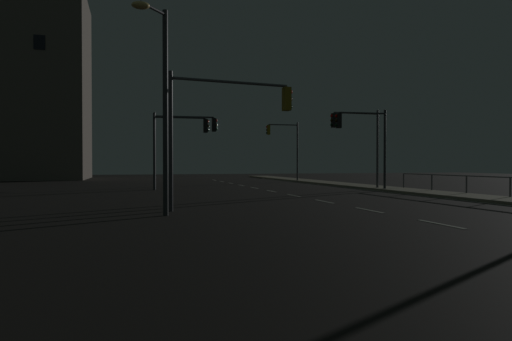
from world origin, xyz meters
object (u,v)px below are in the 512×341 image
Objects in this scene: traffic_light_far_center at (179,136)px; traffic_light_mid_left at (183,135)px; traffic_light_far_left at (228,113)px; traffic_light_near_left at (357,133)px; street_lamp_corner at (161,92)px; traffic_light_mid_right at (285,140)px; traffic_light_far_right at (363,133)px.

traffic_light_mid_left is at bearing 59.85° from traffic_light_far_center.
traffic_light_far_left is 13.55m from traffic_light_far_center.
street_lamp_corner is at bearing -139.64° from traffic_light_near_left.
traffic_light_near_left is (0.07, -14.42, -0.29)m from traffic_light_mid_right.
traffic_light_far_right reaches higher than traffic_light_mid_left.
traffic_light_far_right is 0.98× the size of traffic_light_near_left.
traffic_light_mid_right reaches higher than traffic_light_near_left.
traffic_light_mid_left is (-0.17, 14.12, 0.04)m from traffic_light_far_left.
traffic_light_far_left is 0.98× the size of traffic_light_near_left.
traffic_light_far_left is at bearing -87.87° from traffic_light_far_center.
traffic_light_mid_right is at bearing 65.75° from traffic_light_far_left.
traffic_light_mid_left is 0.76× the size of street_lamp_corner.
traffic_light_far_center is (-0.34, -0.58, -0.12)m from traffic_light_mid_left.
street_lamp_corner is (-13.64, -26.07, 0.03)m from traffic_light_mid_right.
traffic_light_mid_left reaches higher than traffic_light_far_left.
street_lamp_corner is at bearing -98.06° from traffic_light_far_center.
traffic_light_mid_right is at bearing 43.30° from traffic_light_far_center.
traffic_light_mid_right is at bearing 90.28° from traffic_light_near_left.
traffic_light_near_left reaches higher than traffic_light_mid_left.
traffic_light_near_left is (11.04, 9.94, 0.13)m from traffic_light_far_left.
traffic_light_mid_right is at bearing 62.39° from street_lamp_corner.
traffic_light_mid_left is at bearing 81.04° from street_lamp_corner.
traffic_light_mid_left is 16.03m from street_lamp_corner.
traffic_light_mid_right is 15.57m from traffic_light_far_right.
traffic_light_near_left is at bearing 79.59° from traffic_light_far_right.
traffic_light_far_right is 17.11m from street_lamp_corner.
traffic_light_far_right reaches higher than traffic_light_far_center.
traffic_light_far_right is 1.17m from traffic_light_near_left.
traffic_light_mid_right is 1.11× the size of traffic_light_far_center.
traffic_light_mid_left is (-11.14, -10.24, -0.37)m from traffic_light_mid_right.
traffic_light_far_left is at bearing -89.31° from traffic_light_mid_left.
traffic_light_far_center is at bearing 157.26° from traffic_light_far_right.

